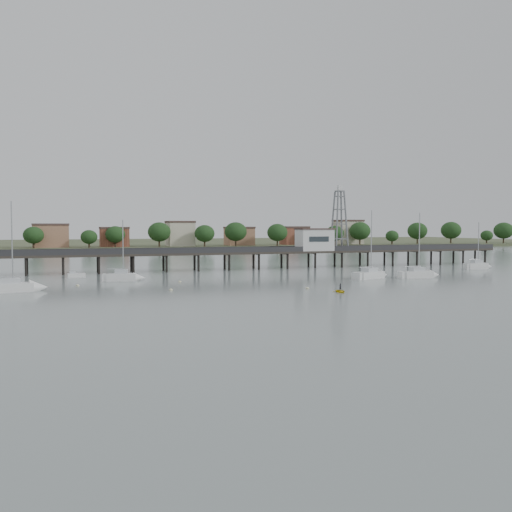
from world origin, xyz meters
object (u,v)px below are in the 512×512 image
(lattice_tower, at_px, (339,221))
(sailboat_c, at_px, (374,275))
(sailboat_b, at_px, (127,277))
(sailboat_a, at_px, (20,287))
(pier, at_px, (212,253))
(yellow_dinghy, at_px, (340,292))
(white_tender, at_px, (76,275))
(sailboat_d, at_px, (423,274))
(sailboat_e, at_px, (480,266))

(lattice_tower, height_order, sailboat_c, lattice_tower)
(sailboat_b, xyz_separation_m, sailboat_a, (-17.06, -12.10, -0.02))
(lattice_tower, bearing_deg, sailboat_c, -104.65)
(pier, relative_size, yellow_dinghy, 58.62)
(lattice_tower, relative_size, white_tender, 4.61)
(pier, bearing_deg, yellow_dinghy, -81.08)
(sailboat_a, bearing_deg, sailboat_d, -8.32)
(sailboat_e, bearing_deg, white_tender, 177.46)
(sailboat_d, bearing_deg, sailboat_a, -178.25)
(sailboat_d, bearing_deg, sailboat_b, 169.02)
(pier, distance_m, white_tender, 30.45)
(pier, bearing_deg, sailboat_e, -14.79)
(sailboat_d, relative_size, sailboat_e, 1.16)
(sailboat_e, bearing_deg, sailboat_d, -148.06)
(pier, xyz_separation_m, sailboat_e, (59.58, -15.73, -3.14))
(sailboat_d, distance_m, sailboat_b, 55.25)
(sailboat_c, relative_size, yellow_dinghy, 5.26)
(sailboat_d, bearing_deg, white_tender, 162.27)
(white_tender, bearing_deg, sailboat_b, -53.05)
(white_tender, bearing_deg, sailboat_a, -114.76)
(lattice_tower, height_order, yellow_dinghy, lattice_tower)
(pier, xyz_separation_m, sailboat_c, (24.01, -28.63, -3.15))
(sailboat_b, bearing_deg, sailboat_e, 12.34)
(white_tender, distance_m, yellow_dinghy, 53.01)
(sailboat_b, bearing_deg, sailboat_a, -134.21)
(lattice_tower, distance_m, sailboat_b, 56.21)
(pier, height_order, yellow_dinghy, pier)
(sailboat_d, bearing_deg, pier, 139.20)
(sailboat_c, distance_m, yellow_dinghy, 24.75)
(sailboat_c, bearing_deg, sailboat_d, -32.59)
(sailboat_a, bearing_deg, sailboat_e, 0.56)
(pier, relative_size, white_tender, 44.60)
(lattice_tower, relative_size, sailboat_a, 1.08)
(pier, relative_size, sailboat_c, 11.15)
(sailboat_d, xyz_separation_m, sailboat_e, (26.33, 15.06, 0.01))
(sailboat_a, bearing_deg, pier, 30.93)
(lattice_tower, relative_size, sailboat_e, 1.39)
(lattice_tower, height_order, sailboat_e, lattice_tower)
(white_tender, bearing_deg, sailboat_e, -8.20)
(lattice_tower, xyz_separation_m, sailboat_d, (1.75, -30.79, -10.46))
(sailboat_c, xyz_separation_m, yellow_dinghy, (-16.64, -18.31, -0.64))
(sailboat_c, bearing_deg, pier, 110.55)
(lattice_tower, xyz_separation_m, sailboat_c, (-7.49, -28.63, -10.46))
(sailboat_b, bearing_deg, white_tender, 140.90)
(pier, distance_m, yellow_dinghy, 47.67)
(pier, distance_m, sailboat_a, 48.54)
(sailboat_a, xyz_separation_m, white_tender, (8.58, 22.04, -0.24))
(sailboat_b, height_order, yellow_dinghy, sailboat_b)
(lattice_tower, height_order, sailboat_b, lattice_tower)
(sailboat_c, distance_m, white_tender, 56.79)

